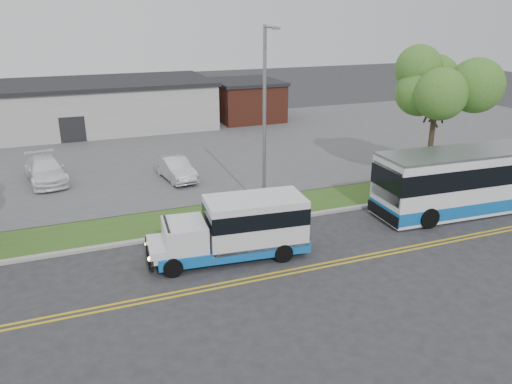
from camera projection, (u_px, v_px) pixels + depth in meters
name	position (u px, v px, depth m)	size (l,w,h in m)	color
ground	(228.00, 239.00, 23.71)	(140.00, 140.00, 0.00)	#28282B
lane_line_north	(257.00, 276.00, 20.33)	(70.00, 0.12, 0.01)	gold
lane_line_south	(260.00, 280.00, 20.07)	(70.00, 0.12, 0.01)	gold
curb	(221.00, 229.00, 24.65)	(80.00, 0.30, 0.15)	#9E9B93
verge	(210.00, 216.00, 26.23)	(80.00, 3.30, 0.10)	#354D19
parking_lot	(159.00, 151.00, 38.59)	(80.00, 25.00, 0.10)	#4C4C4F
commercial_building	(69.00, 107.00, 44.58)	(25.40, 10.40, 4.35)	#9E9E99
brick_wing	(246.00, 100.00, 49.42)	(6.30, 7.30, 3.90)	brown
tree_east	(438.00, 84.00, 29.02)	(5.20, 5.20, 8.33)	#39261F
streetlight_near	(265.00, 115.00, 25.35)	(0.35, 1.53, 9.50)	gray
shuttle_bus	(240.00, 226.00, 21.59)	(7.09, 2.86, 2.65)	#0F5BAC
transit_bus	(483.00, 179.00, 26.80)	(12.35, 3.40, 3.40)	white
parked_car_a	(176.00, 169.00, 31.65)	(1.48, 4.23, 1.39)	silver
parked_car_b	(46.00, 170.00, 31.17)	(2.10, 5.17, 1.50)	white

